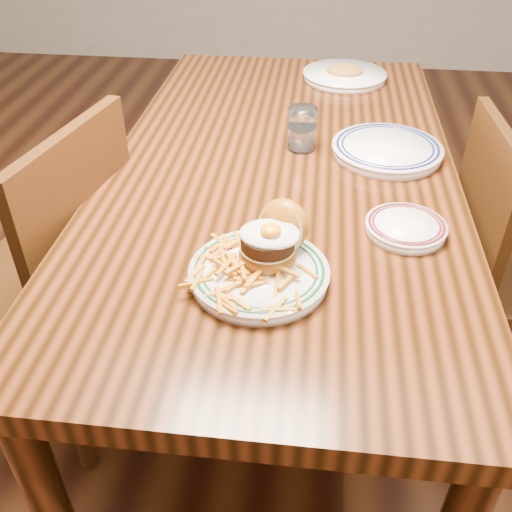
# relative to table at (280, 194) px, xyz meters

# --- Properties ---
(floor) EXTENTS (6.00, 6.00, 0.00)m
(floor) POSITION_rel_table_xyz_m (0.00, 0.00, -0.66)
(floor) COLOR black
(floor) RESTS_ON ground
(table) EXTENTS (0.85, 1.60, 0.75)m
(table) POSITION_rel_table_xyz_m (0.00, 0.00, 0.00)
(table) COLOR black
(table) RESTS_ON floor
(chair_left) EXTENTS (0.50, 0.50, 0.91)m
(chair_left) POSITION_rel_table_xyz_m (-0.56, -0.21, -0.17)
(chair_left) COLOR #3C220C
(chair_left) RESTS_ON floor
(chair_right) EXTENTS (0.42, 0.42, 0.85)m
(chair_right) POSITION_rel_table_xyz_m (0.63, 0.05, -0.21)
(chair_right) COLOR #3C220C
(chair_right) RESTS_ON floor
(main_plate) EXTENTS (0.26, 0.27, 0.12)m
(main_plate) POSITION_rel_table_xyz_m (0.00, -0.44, 0.12)
(main_plate) COLOR white
(main_plate) RESTS_ON table
(side_plate) EXTENTS (0.16, 0.17, 0.03)m
(side_plate) POSITION_rel_table_xyz_m (0.28, -0.27, 0.10)
(side_plate) COLOR white
(side_plate) RESTS_ON table
(rear_plate) EXTENTS (0.28, 0.28, 0.03)m
(rear_plate) POSITION_rel_table_xyz_m (0.26, 0.07, 0.11)
(rear_plate) COLOR white
(rear_plate) RESTS_ON table
(water_glass) EXTENTS (0.07, 0.07, 0.11)m
(water_glass) POSITION_rel_table_xyz_m (0.04, 0.09, 0.14)
(water_glass) COLOR white
(water_glass) RESTS_ON table
(far_plate) EXTENTS (0.27, 0.27, 0.05)m
(far_plate) POSITION_rel_table_xyz_m (0.16, 0.60, 0.10)
(far_plate) COLOR white
(far_plate) RESTS_ON table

